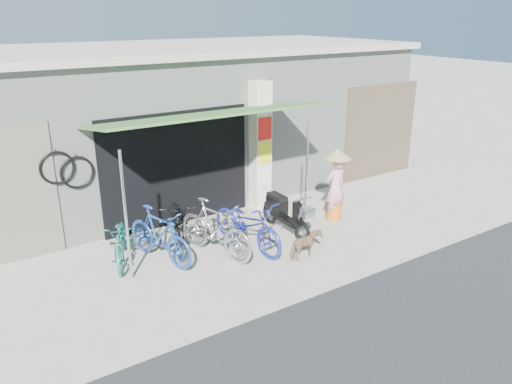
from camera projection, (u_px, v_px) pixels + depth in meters
ground at (292, 252)px, 9.79m from camera, size 80.00×80.00×0.00m
bicycle_shop at (177, 117)px, 13.17m from camera, size 12.30×5.30×3.66m
shop_pillar at (260, 146)px, 11.64m from camera, size 0.42×0.44×3.00m
awning at (208, 117)px, 9.75m from camera, size 4.60×1.88×2.72m
neighbour_right at (380, 131)px, 13.96m from camera, size 2.60×0.06×2.60m
bike_teal at (121, 240)px, 9.31m from camera, size 1.14×1.75×0.87m
bike_blue at (159, 235)px, 9.30m from camera, size 0.96×1.84×1.06m
bike_black at (178, 222)px, 9.92m from camera, size 1.34×2.07×1.03m
bike_silver at (215, 228)px, 9.52m from camera, size 1.04×1.93×1.12m
bike_navy at (247, 224)px, 9.83m from camera, size 0.96×2.03×1.02m
street_dog at (306, 245)px, 9.45m from camera, size 0.69×0.37×0.56m
moped at (284, 213)px, 10.54m from camera, size 0.49×1.72×0.97m
nun at (336, 184)px, 11.12m from camera, size 0.64×0.64×1.65m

